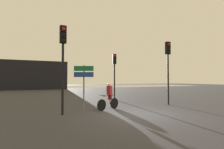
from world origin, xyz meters
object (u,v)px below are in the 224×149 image
object	(u,v)px
traffic_light_near_right	(168,61)
direction_sign_post	(84,79)
traffic_light_center	(114,68)
cyclist	(109,96)
distant_building	(26,75)
traffic_light_near_left	(63,53)

from	to	relation	value
traffic_light_near_right	direction_sign_post	world-z (taller)	traffic_light_near_right
traffic_light_near_right	traffic_light_center	world-z (taller)	traffic_light_near_right
direction_sign_post	cyclist	distance (m)	1.83
traffic_light_center	direction_sign_post	distance (m)	6.24
direction_sign_post	traffic_light_center	bearing A→B (deg)	-106.29
distant_building	traffic_light_near_right	distance (m)	27.85
cyclist	distant_building	bearing A→B (deg)	-9.67
traffic_light_center	traffic_light_near_left	size ratio (longest dim) A/B	0.90
distant_building	traffic_light_near_left	world-z (taller)	distant_building
traffic_light_center	cyclist	bearing A→B (deg)	74.21
traffic_light_near_right	traffic_light_center	size ratio (longest dim) A/B	1.10
distant_building	direction_sign_post	world-z (taller)	distant_building
traffic_light_center	direction_sign_post	bearing A→B (deg)	61.53
traffic_light_center	traffic_light_near_left	xyz separation A→B (m)	(-5.18, -5.13, 0.29)
direction_sign_post	traffic_light_near_left	bearing A→B (deg)	43.99
traffic_light_center	traffic_light_near_right	bearing A→B (deg)	129.91
distant_building	direction_sign_post	size ratio (longest dim) A/B	5.47
direction_sign_post	cyclist	size ratio (longest dim) A/B	1.60
traffic_light_center	cyclist	size ratio (longest dim) A/B	2.53
traffic_light_near_left	cyclist	size ratio (longest dim) A/B	2.81
traffic_light_near_left	traffic_light_center	bearing A→B (deg)	-139.04
direction_sign_post	traffic_light_near_right	bearing A→B (deg)	-152.75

